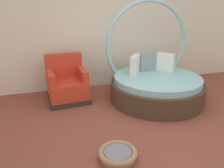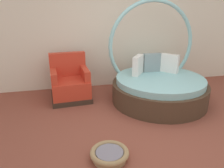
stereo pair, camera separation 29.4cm
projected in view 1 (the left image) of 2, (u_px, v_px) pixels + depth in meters
name	position (u px, v px, depth m)	size (l,w,h in m)	color
ground_plane	(151.00, 133.00, 3.45)	(8.00, 8.00, 0.02)	brown
back_wall	(108.00, 23.00, 5.07)	(8.00, 0.12, 2.98)	silver
round_daybed	(155.00, 82.00, 4.58)	(1.93, 1.93, 2.03)	#473323
red_armchair	(67.00, 85.00, 4.53)	(0.85, 0.85, 0.94)	#38281E
pet_basket	(118.00, 154.00, 2.82)	(0.51, 0.51, 0.13)	#9E7F56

